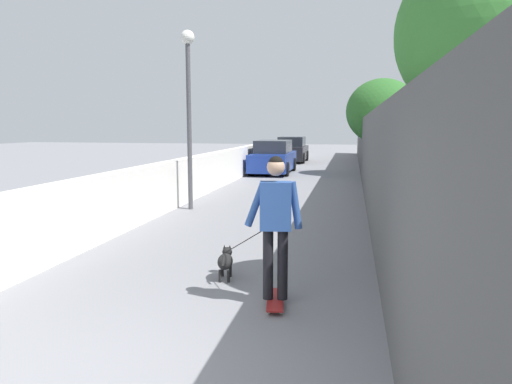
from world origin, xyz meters
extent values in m
plane|color=gray|center=(14.00, 0.00, 0.00)|extent=(80.00, 80.00, 0.00)
cube|color=silver|center=(12.00, 2.67, 0.65)|extent=(48.00, 0.30, 1.29)
cube|color=#4C4C4C|center=(12.00, -2.67, 1.28)|extent=(48.00, 0.30, 2.56)
cylinder|color=#473523|center=(3.00, -3.47, 1.38)|extent=(0.23, 0.23, 2.75)
ellipsoid|color=#387A33|center=(3.00, -3.47, 3.30)|extent=(1.83, 1.83, 1.96)
cylinder|color=#473523|center=(19.00, -3.37, 0.95)|extent=(0.27, 0.27, 1.89)
ellipsoid|color=#2D6628|center=(19.00, -3.37, 2.84)|extent=(3.17, 3.17, 2.89)
cylinder|color=#4C4C51|center=(8.93, 2.12, 2.16)|extent=(0.12, 0.12, 4.32)
sphere|color=silver|center=(8.93, 2.12, 4.47)|extent=(0.36, 0.36, 0.36)
cube|color=maroon|center=(2.50, -1.20, 0.07)|extent=(0.82, 0.31, 0.02)
cylinder|color=beige|center=(2.77, -1.09, 0.03)|extent=(0.06, 0.04, 0.06)
cylinder|color=beige|center=(2.79, -1.23, 0.03)|extent=(0.06, 0.04, 0.06)
cylinder|color=beige|center=(2.21, -1.18, 0.03)|extent=(0.06, 0.04, 0.06)
cylinder|color=beige|center=(2.23, -1.31, 0.03)|extent=(0.06, 0.04, 0.06)
cylinder|color=black|center=(2.49, -1.12, 0.52)|extent=(0.15, 0.15, 0.88)
cylinder|color=black|center=(2.51, -1.29, 0.52)|extent=(0.15, 0.15, 0.88)
cube|color=#2D5199|center=(2.50, -1.20, 1.26)|extent=(0.27, 0.41, 0.59)
cylinder|color=#2D5199|center=(2.46, -0.97, 1.29)|extent=(0.13, 0.29, 0.58)
cylinder|color=#2D5199|center=(2.53, -1.44, 1.27)|extent=(0.11, 0.19, 0.59)
sphere|color=tan|center=(2.50, -1.20, 1.74)|extent=(0.22, 0.22, 0.22)
sphere|color=black|center=(2.50, -1.20, 1.78)|extent=(0.19, 0.19, 0.19)
ellipsoid|color=black|center=(3.36, -0.33, 0.27)|extent=(0.45, 0.28, 0.22)
sphere|color=black|center=(3.63, -0.29, 0.34)|extent=(0.15, 0.15, 0.15)
cone|color=black|center=(3.62, -0.25, 0.42)|extent=(0.06, 0.06, 0.06)
cone|color=black|center=(3.64, -0.33, 0.42)|extent=(0.06, 0.06, 0.06)
cylinder|color=black|center=(3.49, -0.25, 0.09)|extent=(0.04, 0.04, 0.18)
cylinder|color=black|center=(3.50, -0.37, 0.09)|extent=(0.04, 0.04, 0.18)
cylinder|color=black|center=(3.22, -0.29, 0.09)|extent=(0.04, 0.04, 0.18)
cylinder|color=black|center=(3.24, -0.41, 0.09)|extent=(0.04, 0.04, 0.18)
cylinder|color=black|center=(3.10, -0.37, 0.35)|extent=(0.14, 0.05, 0.13)
cylinder|color=black|center=(2.93, -0.77, 0.73)|extent=(0.87, 0.89, 0.66)
cube|color=navy|center=(19.03, 1.52, 0.56)|extent=(4.22, 1.70, 0.80)
cube|color=#262B33|center=(19.03, 1.52, 1.24)|extent=(2.19, 1.50, 0.60)
cylinder|color=black|center=(20.34, 2.31, 0.32)|extent=(0.64, 0.22, 0.64)
cylinder|color=black|center=(20.34, 0.73, 0.32)|extent=(0.64, 0.22, 0.64)
cylinder|color=black|center=(17.72, 2.31, 0.32)|extent=(0.64, 0.22, 0.64)
cylinder|color=black|center=(17.72, 0.73, 0.32)|extent=(0.64, 0.22, 0.64)
cube|color=black|center=(26.13, 1.52, 0.56)|extent=(3.83, 1.70, 0.80)
cube|color=#262B33|center=(26.13, 1.52, 1.24)|extent=(1.99, 1.50, 0.60)
cylinder|color=black|center=(27.32, 2.31, 0.32)|extent=(0.64, 0.22, 0.64)
cylinder|color=black|center=(27.32, 0.73, 0.32)|extent=(0.64, 0.22, 0.64)
cylinder|color=black|center=(24.94, 2.31, 0.32)|extent=(0.64, 0.22, 0.64)
cylinder|color=black|center=(24.94, 0.73, 0.32)|extent=(0.64, 0.22, 0.64)
camera|label=1|loc=(-3.20, -2.10, 2.24)|focal=33.67mm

